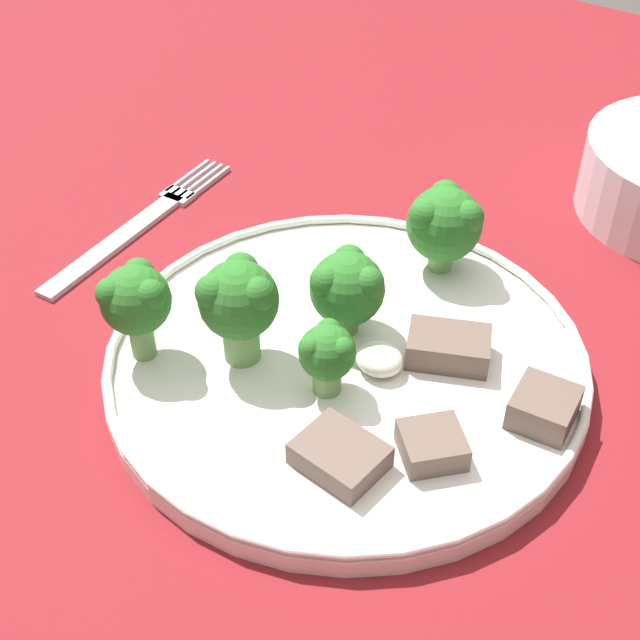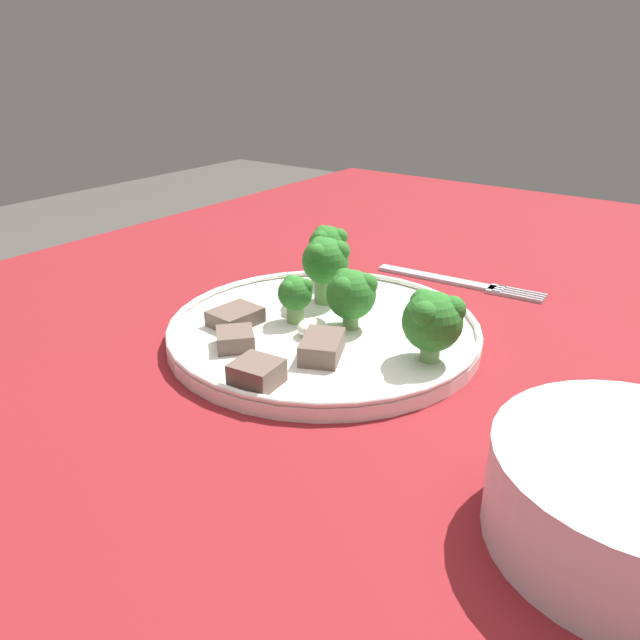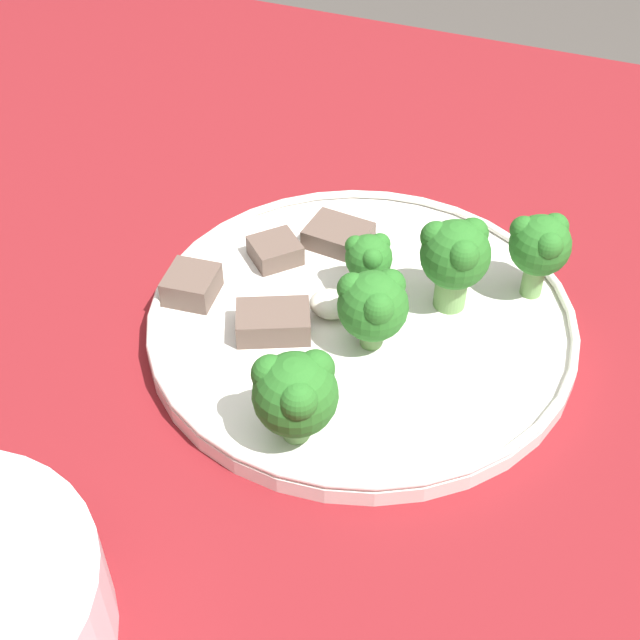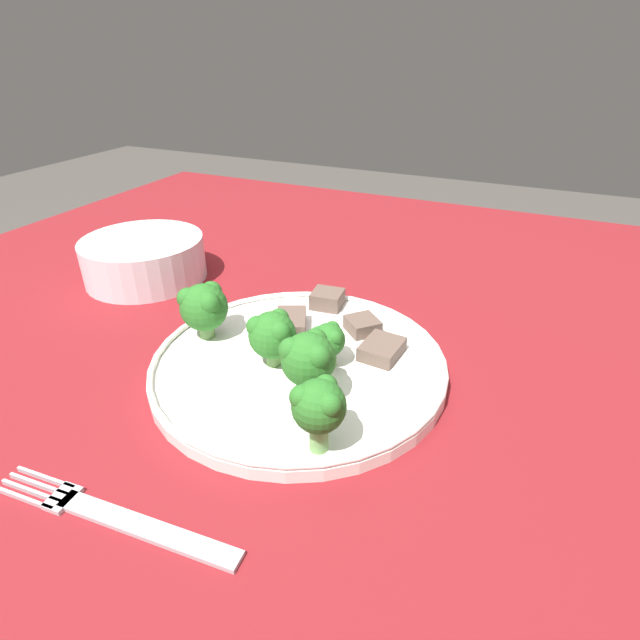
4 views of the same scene
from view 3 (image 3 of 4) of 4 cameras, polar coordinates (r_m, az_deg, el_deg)
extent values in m
cube|color=maroon|center=(0.56, 5.41, -8.91)|extent=(1.39, 1.10, 0.03)
cylinder|color=brown|center=(1.36, -15.38, 4.52)|extent=(0.06, 0.06, 0.73)
cylinder|color=white|center=(0.61, 2.66, -0.29)|extent=(0.29, 0.29, 0.01)
torus|color=white|center=(0.60, 2.68, 0.34)|extent=(0.29, 0.29, 0.01)
cylinder|color=#709E56|center=(0.62, 3.07, 2.54)|extent=(0.02, 0.02, 0.02)
sphere|color=#286B23|center=(0.60, 3.14, 4.00)|extent=(0.03, 0.03, 0.03)
sphere|color=#286B23|center=(0.60, 2.29, 4.75)|extent=(0.01, 0.01, 0.01)
sphere|color=#286B23|center=(0.59, 3.35, 3.96)|extent=(0.01, 0.01, 0.01)
sphere|color=#286B23|center=(0.61, 3.86, 4.90)|extent=(0.01, 0.01, 0.01)
cylinder|color=#709E56|center=(0.58, 3.31, -0.89)|extent=(0.01, 0.01, 0.02)
sphere|color=#286B23|center=(0.56, 3.41, 0.90)|extent=(0.05, 0.05, 0.05)
sphere|color=#286B23|center=(0.56, 2.12, 2.03)|extent=(0.02, 0.02, 0.02)
sphere|color=#286B23|center=(0.54, 3.73, 0.75)|extent=(0.02, 0.02, 0.02)
sphere|color=#286B23|center=(0.56, 4.49, 2.26)|extent=(0.02, 0.02, 0.02)
cylinder|color=#709E56|center=(0.61, 8.37, 1.97)|extent=(0.02, 0.02, 0.03)
sphere|color=#286B23|center=(0.59, 8.66, 4.17)|extent=(0.05, 0.05, 0.05)
sphere|color=#286B23|center=(0.59, 7.44, 5.30)|extent=(0.02, 0.02, 0.02)
sphere|color=#286B23|center=(0.57, 9.13, 4.12)|extent=(0.02, 0.02, 0.02)
sphere|color=#286B23|center=(0.59, 9.71, 5.49)|extent=(0.02, 0.02, 0.02)
cylinder|color=#709E56|center=(0.52, -1.54, -6.72)|extent=(0.02, 0.02, 0.02)
sphere|color=#286B23|center=(0.50, -1.59, -4.79)|extent=(0.05, 0.05, 0.05)
sphere|color=#286B23|center=(0.50, -3.20, -3.46)|extent=(0.02, 0.02, 0.02)
sphere|color=#286B23|center=(0.49, -1.38, -5.19)|extent=(0.02, 0.02, 0.02)
sphere|color=#286B23|center=(0.50, -0.28, -3.14)|extent=(0.02, 0.02, 0.02)
cylinder|color=#709E56|center=(0.63, 13.49, 2.65)|extent=(0.01, 0.01, 0.03)
sphere|color=#286B23|center=(0.61, 13.91, 4.67)|extent=(0.04, 0.04, 0.04)
sphere|color=#286B23|center=(0.61, 12.91, 5.65)|extent=(0.02, 0.02, 0.02)
sphere|color=#286B23|center=(0.60, 14.44, 4.63)|extent=(0.02, 0.02, 0.02)
sphere|color=#286B23|center=(0.61, 14.80, 5.79)|extent=(0.02, 0.02, 0.02)
cube|color=brown|center=(0.59, -3.01, -0.13)|extent=(0.06, 0.05, 0.02)
cube|color=brown|center=(0.62, -8.22, 2.24)|extent=(0.04, 0.04, 0.02)
cube|color=brown|center=(0.66, 1.18, 5.44)|extent=(0.05, 0.04, 0.01)
cube|color=brown|center=(0.64, -2.89, 4.47)|extent=(0.05, 0.05, 0.02)
ellipsoid|color=silver|center=(0.60, 0.67, 1.04)|extent=(0.03, 0.03, 0.02)
camera|label=1|loc=(0.82, -4.45, 39.91)|focal=50.00mm
camera|label=2|loc=(0.60, -54.66, 8.54)|focal=35.00mm
camera|label=4|loc=(0.66, 44.44, 20.70)|focal=28.00mm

